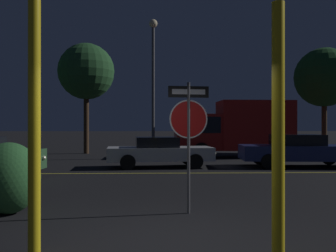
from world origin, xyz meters
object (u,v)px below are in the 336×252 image
(hedge_bush_1, at_px, (9,178))
(delivery_truck, at_px, (234,128))
(passing_car_2, at_px, (159,152))
(tree_1, at_px, (86,72))
(stop_sign, at_px, (189,122))
(passing_car_3, at_px, (300,150))
(street_lamp, at_px, (153,70))
(yellow_pole_left, at_px, (34,120))
(yellow_pole_right, at_px, (278,129))
(tree_0, at_px, (324,78))

(hedge_bush_1, height_order, delivery_truck, delivery_truck)
(passing_car_2, distance_m, tree_1, 10.15)
(hedge_bush_1, bearing_deg, stop_sign, -1.11)
(stop_sign, distance_m, passing_car_3, 9.77)
(street_lamp, xyz_separation_m, tree_1, (-4.18, 3.66, 0.41))
(yellow_pole_left, relative_size, passing_car_3, 0.69)
(yellow_pole_left, distance_m, delivery_truck, 16.45)
(stop_sign, height_order, delivery_truck, delivery_truck)
(yellow_pole_right, height_order, passing_car_3, yellow_pole_right)
(hedge_bush_1, distance_m, tree_0, 21.06)
(passing_car_2, bearing_deg, street_lamp, 178.88)
(stop_sign, height_order, passing_car_2, stop_sign)
(yellow_pole_right, distance_m, hedge_bush_1, 5.14)
(yellow_pole_left, distance_m, tree_0, 21.98)
(tree_0, bearing_deg, delivery_truck, -156.59)
(hedge_bush_1, height_order, tree_1, tree_1)
(delivery_truck, height_order, street_lamp, street_lamp)
(hedge_bush_1, relative_size, delivery_truck, 0.21)
(tree_0, bearing_deg, street_lamp, -162.25)
(yellow_pole_left, bearing_deg, street_lamp, 84.44)
(tree_0, distance_m, tree_1, 14.85)
(street_lamp, relative_size, tree_0, 1.11)
(yellow_pole_right, height_order, hedge_bush_1, yellow_pole_right)
(yellow_pole_right, bearing_deg, passing_car_2, 97.95)
(yellow_pole_right, height_order, tree_0, tree_0)
(hedge_bush_1, distance_m, delivery_truck, 14.89)
(passing_car_2, relative_size, delivery_truck, 0.70)
(passing_car_2, distance_m, passing_car_3, 5.82)
(tree_1, bearing_deg, yellow_pole_right, -72.19)
(yellow_pole_right, distance_m, passing_car_2, 10.66)
(street_lamp, relative_size, tree_1, 1.07)
(yellow_pole_left, relative_size, hedge_bush_1, 2.56)
(yellow_pole_left, height_order, delivery_truck, yellow_pole_left)
(delivery_truck, distance_m, tree_0, 7.52)
(yellow_pole_left, bearing_deg, tree_0, 56.25)
(passing_car_2, xyz_separation_m, tree_0, (10.38, 7.73, 4.09))
(stop_sign, relative_size, delivery_truck, 0.40)
(stop_sign, relative_size, street_lamp, 0.35)
(yellow_pole_left, bearing_deg, yellow_pole_right, -2.50)
(delivery_truck, bearing_deg, tree_1, 69.21)
(yellow_pole_left, relative_size, tree_0, 0.53)
(hedge_bush_1, relative_size, tree_1, 0.20)
(yellow_pole_left, distance_m, street_lamp, 15.04)
(passing_car_3, bearing_deg, delivery_truck, -156.76)
(yellow_pole_right, bearing_deg, stop_sign, 112.07)
(street_lamp, xyz_separation_m, tree_0, (10.67, 3.42, 0.08))
(stop_sign, bearing_deg, street_lamp, 86.95)
(stop_sign, height_order, tree_1, tree_1)
(yellow_pole_left, height_order, street_lamp, street_lamp)
(passing_car_3, bearing_deg, yellow_pole_right, -18.10)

